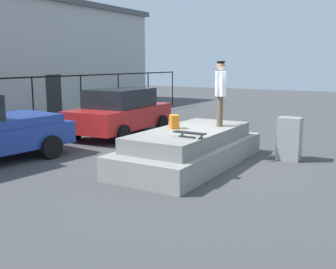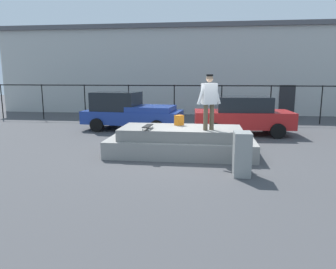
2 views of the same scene
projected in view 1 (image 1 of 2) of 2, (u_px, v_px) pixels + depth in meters
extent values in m
plane|color=#424244|center=(201.00, 163.00, 10.49)|extent=(60.00, 60.00, 0.00)
cube|color=gray|center=(190.00, 154.00, 10.31)|extent=(4.83, 2.10, 0.55)
cube|color=gray|center=(190.00, 136.00, 10.23)|extent=(3.96, 1.72, 0.37)
cylinder|color=brown|center=(220.00, 111.00, 10.57)|extent=(0.14, 0.14, 0.81)
cylinder|color=brown|center=(219.00, 111.00, 10.78)|extent=(0.14, 0.14, 0.81)
cube|color=silver|center=(220.00, 84.00, 10.55)|extent=(0.51, 0.43, 0.65)
cylinder|color=silver|center=(221.00, 85.00, 10.28)|extent=(0.28, 0.21, 0.62)
cylinder|color=silver|center=(219.00, 84.00, 10.82)|extent=(0.28, 0.21, 0.62)
sphere|color=tan|center=(221.00, 66.00, 10.47)|extent=(0.22, 0.22, 0.22)
cylinder|color=black|center=(221.00, 62.00, 10.45)|extent=(0.28, 0.28, 0.05)
cube|color=black|center=(190.00, 133.00, 9.05)|extent=(0.23, 0.80, 0.02)
cylinder|color=silver|center=(197.00, 138.00, 8.85)|extent=(0.03, 0.06, 0.06)
cylinder|color=silver|center=(202.00, 137.00, 9.01)|extent=(0.03, 0.06, 0.06)
cylinder|color=silver|center=(178.00, 136.00, 9.12)|extent=(0.03, 0.06, 0.06)
cylinder|color=silver|center=(182.00, 135.00, 9.29)|extent=(0.03, 0.06, 0.06)
cube|color=orange|center=(174.00, 122.00, 10.29)|extent=(0.34, 0.34, 0.35)
cube|color=navy|center=(12.00, 120.00, 10.96)|extent=(2.27, 2.01, 0.24)
cylinder|color=black|center=(11.00, 139.00, 12.07)|extent=(0.66, 0.28, 0.64)
cylinder|color=black|center=(51.00, 147.00, 10.93)|extent=(0.66, 0.28, 0.64)
cube|color=#B21E1E|center=(120.00, 117.00, 14.37)|extent=(4.37, 2.19, 0.72)
cube|color=black|center=(120.00, 98.00, 14.25)|extent=(2.45, 1.84, 0.64)
cylinder|color=black|center=(75.00, 130.00, 13.72)|extent=(0.65, 0.26, 0.64)
cylinder|color=black|center=(123.00, 135.00, 12.83)|extent=(0.65, 0.26, 0.64)
cylinder|color=black|center=(119.00, 120.00, 16.03)|extent=(0.65, 0.26, 0.64)
cylinder|color=black|center=(162.00, 124.00, 15.14)|extent=(0.65, 0.26, 0.64)
cube|color=gray|center=(289.00, 139.00, 10.71)|extent=(0.45, 0.61, 1.16)
cylinder|color=black|center=(33.00, 103.00, 15.45)|extent=(0.06, 0.06, 2.09)
cylinder|color=black|center=(81.00, 98.00, 17.70)|extent=(0.06, 0.06, 2.09)
cylinder|color=black|center=(119.00, 94.00, 19.95)|extent=(0.06, 0.06, 2.09)
cylinder|color=black|center=(148.00, 91.00, 22.20)|extent=(0.06, 0.06, 2.09)
cylinder|color=black|center=(172.00, 89.00, 24.45)|extent=(0.06, 0.06, 2.09)
cube|color=black|center=(1.00, 78.00, 14.15)|extent=(24.00, 0.04, 0.06)
cube|color=#262628|center=(54.00, 94.00, 20.91)|extent=(1.00, 0.06, 2.00)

